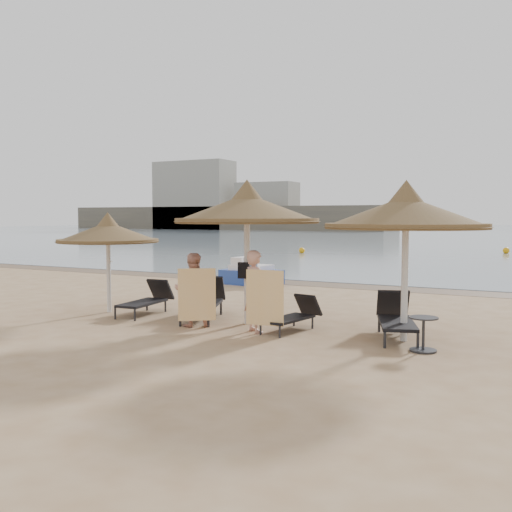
{
  "coord_description": "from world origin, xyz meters",
  "views": [
    {
      "loc": [
        6.63,
        -9.63,
        2.45
      ],
      "look_at": [
        1.04,
        1.2,
        1.58
      ],
      "focal_mm": 40.0,
      "sensor_mm": 36.0,
      "label": 1
    }
  ],
  "objects_px": {
    "lounger_far_left": "(148,299)",
    "person_left": "(192,284)",
    "lounger_near_left": "(205,300)",
    "palapa_center": "(247,209)",
    "palapa_left": "(108,233)",
    "lounger_far_right": "(396,317)",
    "palapa_right": "(406,213)",
    "pedal_boat": "(251,274)",
    "side_table": "(423,335)",
    "lounger_near_right": "(294,315)",
    "person_right": "(255,285)"
  },
  "relations": [
    {
      "from": "palapa_right",
      "to": "lounger_near_left",
      "type": "relative_size",
      "value": 1.43
    },
    {
      "from": "lounger_far_right",
      "to": "lounger_far_left",
      "type": "bearing_deg",
      "value": 162.01
    },
    {
      "from": "lounger_far_right",
      "to": "palapa_right",
      "type": "bearing_deg",
      "value": -72.91
    },
    {
      "from": "palapa_right",
      "to": "pedal_boat",
      "type": "height_order",
      "value": "palapa_right"
    },
    {
      "from": "lounger_near_left",
      "to": "lounger_near_right",
      "type": "height_order",
      "value": "lounger_near_left"
    },
    {
      "from": "lounger_near_left",
      "to": "palapa_right",
      "type": "bearing_deg",
      "value": -25.36
    },
    {
      "from": "person_right",
      "to": "person_left",
      "type": "bearing_deg",
      "value": 39.33
    },
    {
      "from": "lounger_near_left",
      "to": "person_left",
      "type": "bearing_deg",
      "value": -92.62
    },
    {
      "from": "palapa_left",
      "to": "person_right",
      "type": "xyz_separation_m",
      "value": [
        4.44,
        -0.52,
        -1.01
      ]
    },
    {
      "from": "palapa_left",
      "to": "lounger_far_right",
      "type": "height_order",
      "value": "palapa_left"
    },
    {
      "from": "palapa_right",
      "to": "pedal_boat",
      "type": "bearing_deg",
      "value": 135.71
    },
    {
      "from": "lounger_near_right",
      "to": "person_left",
      "type": "height_order",
      "value": "person_left"
    },
    {
      "from": "lounger_far_left",
      "to": "side_table",
      "type": "distance_m",
      "value": 6.98
    },
    {
      "from": "palapa_center",
      "to": "person_right",
      "type": "height_order",
      "value": "palapa_center"
    },
    {
      "from": "side_table",
      "to": "person_right",
      "type": "xyz_separation_m",
      "value": [
        -3.48,
        0.11,
        0.71
      ]
    },
    {
      "from": "person_right",
      "to": "lounger_far_right",
      "type": "bearing_deg",
      "value": -124.38
    },
    {
      "from": "palapa_right",
      "to": "person_left",
      "type": "distance_m",
      "value": 4.8
    },
    {
      "from": "palapa_right",
      "to": "person_right",
      "type": "relative_size",
      "value": 1.58
    },
    {
      "from": "palapa_right",
      "to": "side_table",
      "type": "distance_m",
      "value": 2.37
    },
    {
      "from": "palapa_left",
      "to": "person_left",
      "type": "height_order",
      "value": "palapa_left"
    },
    {
      "from": "lounger_near_left",
      "to": "palapa_center",
      "type": "bearing_deg",
      "value": -30.39
    },
    {
      "from": "lounger_far_right",
      "to": "person_right",
      "type": "height_order",
      "value": "person_right"
    },
    {
      "from": "lounger_far_right",
      "to": "person_left",
      "type": "distance_m",
      "value": 4.4
    },
    {
      "from": "palapa_center",
      "to": "pedal_boat",
      "type": "height_order",
      "value": "palapa_center"
    },
    {
      "from": "palapa_left",
      "to": "palapa_right",
      "type": "xyz_separation_m",
      "value": [
        7.41,
        0.07,
        0.48
      ]
    },
    {
      "from": "palapa_left",
      "to": "lounger_far_left",
      "type": "distance_m",
      "value": 1.95
    },
    {
      "from": "palapa_center",
      "to": "palapa_right",
      "type": "bearing_deg",
      "value": -2.69
    },
    {
      "from": "lounger_far_left",
      "to": "person_left",
      "type": "height_order",
      "value": "person_left"
    },
    {
      "from": "lounger_far_left",
      "to": "person_left",
      "type": "relative_size",
      "value": 0.99
    },
    {
      "from": "side_table",
      "to": "person_right",
      "type": "distance_m",
      "value": 3.55
    },
    {
      "from": "lounger_near_left",
      "to": "pedal_boat",
      "type": "distance_m",
      "value": 6.78
    },
    {
      "from": "lounger_far_right",
      "to": "pedal_boat",
      "type": "height_order",
      "value": "pedal_boat"
    },
    {
      "from": "lounger_far_left",
      "to": "palapa_center",
      "type": "bearing_deg",
      "value": -6.32
    },
    {
      "from": "palapa_left",
      "to": "palapa_right",
      "type": "height_order",
      "value": "palapa_right"
    },
    {
      "from": "lounger_far_left",
      "to": "pedal_boat",
      "type": "xyz_separation_m",
      "value": [
        -0.57,
        6.6,
        -0.01
      ]
    },
    {
      "from": "lounger_far_right",
      "to": "person_right",
      "type": "relative_size",
      "value": 1.03
    },
    {
      "from": "lounger_near_left",
      "to": "side_table",
      "type": "distance_m",
      "value": 5.46
    },
    {
      "from": "palapa_center",
      "to": "lounger_near_right",
      "type": "xyz_separation_m",
      "value": [
        1.23,
        -0.15,
        -2.27
      ]
    },
    {
      "from": "palapa_left",
      "to": "person_right",
      "type": "distance_m",
      "value": 4.59
    },
    {
      "from": "lounger_far_right",
      "to": "person_right",
      "type": "distance_m",
      "value": 2.94
    },
    {
      "from": "palapa_center",
      "to": "lounger_near_left",
      "type": "bearing_deg",
      "value": 170.46
    },
    {
      "from": "palapa_right",
      "to": "lounger_near_right",
      "type": "bearing_deg",
      "value": 179.46
    },
    {
      "from": "lounger_near_left",
      "to": "person_left",
      "type": "distance_m",
      "value": 1.21
    },
    {
      "from": "person_left",
      "to": "person_right",
      "type": "height_order",
      "value": "person_right"
    },
    {
      "from": "palapa_left",
      "to": "person_right",
      "type": "height_order",
      "value": "palapa_left"
    },
    {
      "from": "pedal_boat",
      "to": "palapa_center",
      "type": "bearing_deg",
      "value": -56.4
    },
    {
      "from": "lounger_near_left",
      "to": "side_table",
      "type": "height_order",
      "value": "lounger_near_left"
    },
    {
      "from": "palapa_left",
      "to": "lounger_far_right",
      "type": "relative_size",
      "value": 1.23
    },
    {
      "from": "lounger_far_left",
      "to": "side_table",
      "type": "bearing_deg",
      "value": -13.0
    },
    {
      "from": "side_table",
      "to": "person_right",
      "type": "bearing_deg",
      "value": 178.18
    }
  ]
}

